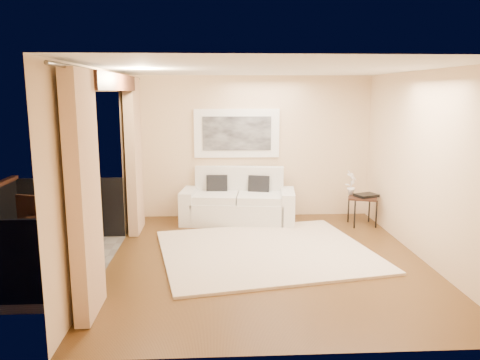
{
  "coord_description": "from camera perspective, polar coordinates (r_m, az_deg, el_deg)",
  "views": [
    {
      "loc": [
        -0.74,
        -6.41,
        2.39
      ],
      "look_at": [
        -0.35,
        0.69,
        1.05
      ],
      "focal_mm": 35.0,
      "sensor_mm": 36.0,
      "label": 1
    }
  ],
  "objects": [
    {
      "name": "ice_bucket",
      "position": [
        7.48,
        -23.02,
        -2.47
      ],
      "size": [
        0.18,
        0.18,
        0.2
      ],
      "primitive_type": "cylinder",
      "color": "white",
      "rests_on": "bistro_table"
    },
    {
      "name": "orchid",
      "position": [
        8.8,
        13.39,
        -0.31
      ],
      "size": [
        0.28,
        0.28,
        0.45
      ],
      "primitive_type": "imported",
      "rotation": [
        0.0,
        0.0,
        0.86
      ],
      "color": "white",
      "rests_on": "side_table"
    },
    {
      "name": "bistro_table",
      "position": [
        7.34,
        -21.88,
        -4.11
      ],
      "size": [
        0.68,
        0.68,
        0.7
      ],
      "rotation": [
        0.0,
        0.0,
        0.15
      ],
      "color": "black",
      "rests_on": "balcony"
    },
    {
      "name": "curtains",
      "position": [
        6.64,
        -14.99,
        1.16
      ],
      "size": [
        0.16,
        4.8,
        2.64
      ],
      "color": "tan",
      "rests_on": "ground"
    },
    {
      "name": "vase",
      "position": [
        7.14,
        -22.88,
        -3.14
      ],
      "size": [
        0.04,
        0.04,
        0.18
      ],
      "primitive_type": "cylinder",
      "color": "white",
      "rests_on": "bistro_table"
    },
    {
      "name": "room_shell",
      "position": [
        6.56,
        -15.67,
        11.41
      ],
      "size": [
        5.0,
        6.4,
        5.0
      ],
      "color": "white",
      "rests_on": "ground"
    },
    {
      "name": "tray",
      "position": [
        8.74,
        15.14,
        -1.81
      ],
      "size": [
        0.46,
        0.4,
        0.05
      ],
      "primitive_type": "cube",
      "rotation": [
        0.0,
        0.0,
        0.37
      ],
      "color": "black",
      "rests_on": "side_table"
    },
    {
      "name": "sofa",
      "position": [
        8.76,
        -0.21,
        -2.79
      ],
      "size": [
        2.17,
        1.14,
        1.0
      ],
      "rotation": [
        0.0,
        0.0,
        -0.13
      ],
      "color": "silver",
      "rests_on": "floor"
    },
    {
      "name": "balcony",
      "position": [
        7.26,
        -23.91,
        -8.05
      ],
      "size": [
        1.81,
        2.6,
        1.17
      ],
      "color": "#605B56",
      "rests_on": "ground"
    },
    {
      "name": "glass_b",
      "position": [
        7.26,
        -20.77,
        -3.03
      ],
      "size": [
        0.06,
        0.06,
        0.12
      ],
      "primitive_type": "cylinder",
      "color": "silver",
      "rests_on": "bistro_table"
    },
    {
      "name": "side_table",
      "position": [
        8.75,
        14.73,
        -2.33
      ],
      "size": [
        0.63,
        0.63,
        0.53
      ],
      "rotation": [
        0.0,
        0.0,
        -0.34
      ],
      "color": "black",
      "rests_on": "floor"
    },
    {
      "name": "rug",
      "position": [
        7.18,
        3.14,
        -8.63
      ],
      "size": [
        3.52,
        3.2,
        0.04
      ],
      "primitive_type": "cube",
      "rotation": [
        0.0,
        0.0,
        0.19
      ],
      "color": "beige",
      "rests_on": "floor"
    },
    {
      "name": "balcony_chair_far",
      "position": [
        7.68,
        -18.74,
        -3.49
      ],
      "size": [
        0.5,
        0.5,
        1.01
      ],
      "rotation": [
        0.0,
        0.0,
        3.3
      ],
      "color": "black",
      "rests_on": "balcony"
    },
    {
      "name": "floor",
      "position": [
        6.88,
        3.29,
        -9.67
      ],
      "size": [
        5.0,
        5.0,
        0.0
      ],
      "primitive_type": "plane",
      "color": "brown",
      "rests_on": "ground"
    },
    {
      "name": "balcony_chair_near",
      "position": [
        7.17,
        -24.56,
        -5.05
      ],
      "size": [
        0.54,
        0.54,
        0.98
      ],
      "rotation": [
        0.0,
        0.0,
        -0.34
      ],
      "color": "black",
      "rests_on": "balcony"
    },
    {
      "name": "glass_a",
      "position": [
        7.16,
        -21.21,
        -3.23
      ],
      "size": [
        0.06,
        0.06,
        0.12
      ],
      "primitive_type": "cylinder",
      "color": "silver",
      "rests_on": "bistro_table"
    },
    {
      "name": "artwork",
      "position": [
        8.92,
        -0.39,
        5.71
      ],
      "size": [
        1.62,
        0.07,
        0.92
      ],
      "color": "white",
      "rests_on": "room_shell"
    },
    {
      "name": "candle",
      "position": [
        7.36,
        -21.02,
        -3.05
      ],
      "size": [
        0.06,
        0.06,
        0.07
      ],
      "primitive_type": "cylinder",
      "color": "red",
      "rests_on": "bistro_table"
    }
  ]
}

